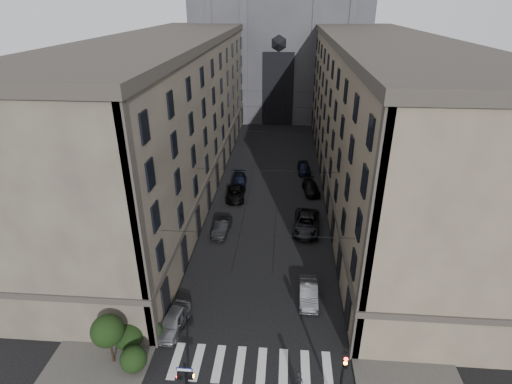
% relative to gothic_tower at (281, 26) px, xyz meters
% --- Properties ---
extents(sidewalk_left, '(7.00, 80.00, 0.15)m').
position_rel_gothic_tower_xyz_m(sidewalk_left, '(-10.50, -38.96, -17.72)').
color(sidewalk_left, '#383533').
rests_on(sidewalk_left, ground).
extents(sidewalk_right, '(7.00, 80.00, 0.15)m').
position_rel_gothic_tower_xyz_m(sidewalk_right, '(10.50, -38.96, -17.72)').
color(sidewalk_right, '#383533').
rests_on(sidewalk_right, ground).
extents(zebra_crossing, '(11.00, 3.20, 0.01)m').
position_rel_gothic_tower_xyz_m(zebra_crossing, '(0.00, -69.96, -17.79)').
color(zebra_crossing, beige).
rests_on(zebra_crossing, ground).
extents(building_left, '(13.60, 60.60, 18.85)m').
position_rel_gothic_tower_xyz_m(building_left, '(-13.44, -38.96, -8.45)').
color(building_left, '#453D35').
rests_on(building_left, ground).
extents(building_right, '(13.60, 60.60, 18.85)m').
position_rel_gothic_tower_xyz_m(building_right, '(13.44, -38.96, -8.45)').
color(building_right, brown).
rests_on(building_right, ground).
extents(gothic_tower, '(35.00, 23.00, 58.00)m').
position_rel_gothic_tower_xyz_m(gothic_tower, '(0.00, 0.00, 0.00)').
color(gothic_tower, '#2D2D33').
rests_on(gothic_tower, ground).
extents(pedestrian_signal_left, '(1.02, 0.38, 4.00)m').
position_rel_gothic_tower_xyz_m(pedestrian_signal_left, '(-3.51, -73.46, -15.48)').
color(pedestrian_signal_left, black).
rests_on(pedestrian_signal_left, ground).
extents(traffic_light_right, '(0.34, 0.50, 5.20)m').
position_rel_gothic_tower_xyz_m(traffic_light_right, '(5.60, -73.04, -14.51)').
color(traffic_light_right, black).
rests_on(traffic_light_right, ground).
extents(shrub_cluster, '(3.90, 4.40, 3.90)m').
position_rel_gothic_tower_xyz_m(shrub_cluster, '(-8.72, -69.95, -16.00)').
color(shrub_cluster, black).
rests_on(shrub_cluster, sidewalk_left).
extents(tram_wires, '(14.00, 60.00, 0.43)m').
position_rel_gothic_tower_xyz_m(tram_wires, '(0.00, -39.33, -10.55)').
color(tram_wires, black).
rests_on(tram_wires, ground).
extents(car_left_near, '(2.24, 4.40, 1.44)m').
position_rel_gothic_tower_xyz_m(car_left_near, '(-6.20, -66.96, -17.08)').
color(car_left_near, gray).
rests_on(car_left_near, ground).
extents(car_left_midnear, '(1.77, 4.34, 1.40)m').
position_rel_gothic_tower_xyz_m(car_left_midnear, '(-4.65, -52.94, -17.10)').
color(car_left_midnear, black).
rests_on(car_left_midnear, ground).
extents(car_left_midfar, '(2.59, 5.00, 1.35)m').
position_rel_gothic_tower_xyz_m(car_left_midfar, '(-4.20, -44.57, -17.12)').
color(car_left_midfar, black).
rests_on(car_left_midfar, ground).
extents(car_left_far, '(2.34, 4.95, 1.40)m').
position_rel_gothic_tower_xyz_m(car_left_far, '(-4.20, -40.69, -17.10)').
color(car_left_far, black).
rests_on(car_left_far, ground).
extents(car_right_near, '(1.54, 4.29, 1.41)m').
position_rel_gothic_tower_xyz_m(car_right_near, '(4.20, -62.85, -17.09)').
color(car_right_near, slate).
rests_on(car_right_near, ground).
extents(car_right_midnear, '(3.21, 6.15, 1.65)m').
position_rel_gothic_tower_xyz_m(car_right_midnear, '(4.41, -51.49, -16.97)').
color(car_right_midnear, black).
rests_on(car_right_midnear, ground).
extents(car_right_midfar, '(2.46, 4.83, 1.34)m').
position_rel_gothic_tower_xyz_m(car_right_midfar, '(5.36, -42.02, -17.13)').
color(car_right_midfar, black).
rests_on(car_right_midfar, ground).
extents(car_right_far, '(1.99, 4.49, 1.50)m').
position_rel_gothic_tower_xyz_m(car_right_far, '(4.65, -35.31, -17.05)').
color(car_right_far, black).
rests_on(car_right_far, ground).
extents(pedestrian, '(0.57, 0.79, 2.00)m').
position_rel_gothic_tower_xyz_m(pedestrian, '(3.23, -71.96, -16.80)').
color(pedestrian, black).
rests_on(pedestrian, ground).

